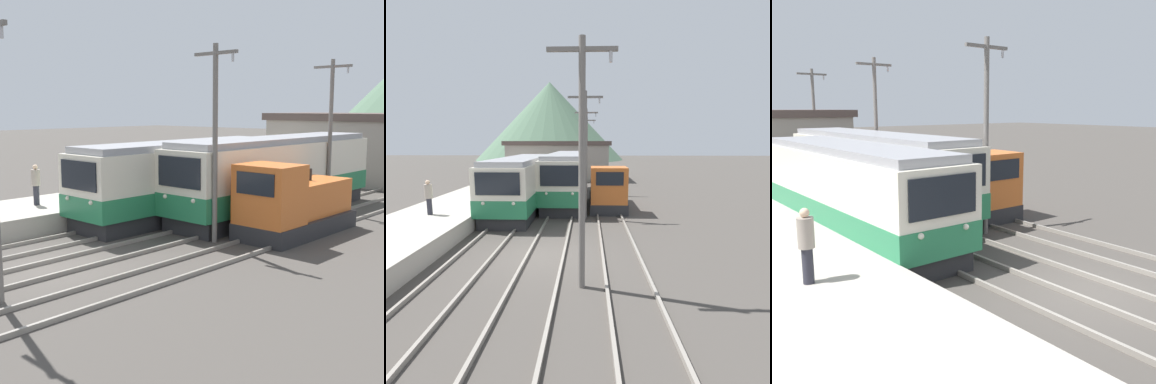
% 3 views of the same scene
% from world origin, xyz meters
% --- Properties ---
extents(ground_plane, '(200.00, 200.00, 0.00)m').
position_xyz_m(ground_plane, '(0.00, 0.00, 0.00)').
color(ground_plane, '#47423D').
extents(platform_left, '(4.50, 54.00, 0.84)m').
position_xyz_m(platform_left, '(-6.25, 0.00, 0.42)').
color(platform_left, '#ADA599').
rests_on(platform_left, ground).
extents(track_left, '(1.54, 60.00, 0.14)m').
position_xyz_m(track_left, '(-2.60, 0.00, 0.07)').
color(track_left, gray).
rests_on(track_left, ground).
extents(track_center, '(1.54, 60.00, 0.14)m').
position_xyz_m(track_center, '(0.20, 0.00, 0.07)').
color(track_center, gray).
rests_on(track_center, ground).
extents(track_right, '(1.54, 60.00, 0.14)m').
position_xyz_m(track_right, '(3.20, 0.00, 0.07)').
color(track_right, gray).
rests_on(track_right, ground).
extents(commuter_train_left, '(2.84, 11.95, 3.56)m').
position_xyz_m(commuter_train_left, '(-2.60, 8.90, 1.66)').
color(commuter_train_left, '#28282B').
rests_on(commuter_train_left, ground).
extents(commuter_train_center, '(2.84, 13.72, 3.73)m').
position_xyz_m(commuter_train_center, '(0.20, 12.52, 1.73)').
color(commuter_train_center, '#28282B').
rests_on(commuter_train_center, ground).
extents(shunting_locomotive, '(2.40, 5.89, 3.00)m').
position_xyz_m(shunting_locomotive, '(3.20, 9.24, 1.21)').
color(shunting_locomotive, '#28282B').
rests_on(shunting_locomotive, ground).
extents(catenary_mast_mid, '(2.00, 0.20, 7.43)m').
position_xyz_m(catenary_mast_mid, '(1.71, 6.12, 4.04)').
color(catenary_mast_mid, slate).
rests_on(catenary_mast_mid, ground).
extents(catenary_mast_far, '(2.00, 0.20, 7.43)m').
position_xyz_m(catenary_mast_far, '(1.71, 14.88, 4.04)').
color(catenary_mast_far, slate).
rests_on(catenary_mast_far, ground).
extents(catenary_mast_distant, '(2.00, 0.20, 7.43)m').
position_xyz_m(catenary_mast_distant, '(1.71, 23.63, 4.04)').
color(catenary_mast_distant, slate).
rests_on(catenary_mast_distant, ground).
extents(person_on_platform, '(0.38, 0.38, 1.80)m').
position_xyz_m(person_on_platform, '(-6.28, 3.31, 1.83)').
color(person_on_platform, '#282833').
rests_on(person_on_platform, platform_left).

